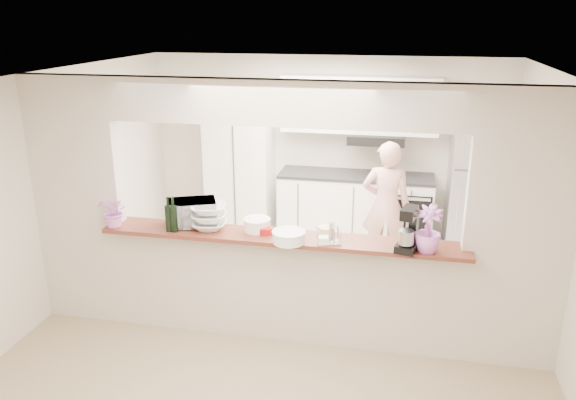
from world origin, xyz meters
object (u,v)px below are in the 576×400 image
(refrigerator, at_px, (478,189))
(person, at_px, (386,206))
(toaster_oven, at_px, (192,213))
(stand_mixer, at_px, (409,231))

(refrigerator, distance_m, person, 1.42)
(refrigerator, bearing_deg, toaster_oven, -138.55)
(stand_mixer, bearing_deg, toaster_oven, 174.74)
(stand_mixer, relative_size, person, 0.24)
(person, bearing_deg, stand_mixer, 96.38)
(refrigerator, xyz_separation_m, stand_mixer, (-0.91, -2.79, 0.41))
(refrigerator, relative_size, person, 1.06)
(refrigerator, distance_m, stand_mixer, 2.96)
(person, bearing_deg, toaster_oven, 44.12)
(toaster_oven, distance_m, person, 2.56)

